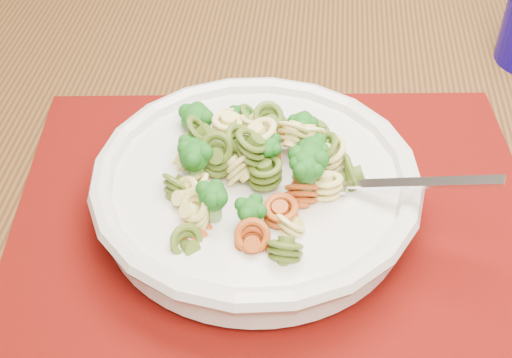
% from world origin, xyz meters
% --- Properties ---
extents(dining_table, '(1.60, 1.29, 0.74)m').
position_xyz_m(dining_table, '(-0.26, 0.32, 0.64)').
color(dining_table, brown).
rests_on(dining_table, ground).
extents(placemat, '(0.57, 0.52, 0.00)m').
position_xyz_m(placemat, '(-0.25, 0.20, 0.75)').
color(placemat, '#570C03').
rests_on(placemat, dining_table).
extents(pasta_bowl, '(0.28, 0.28, 0.05)m').
position_xyz_m(pasta_bowl, '(-0.27, 0.20, 0.78)').
color(pasta_bowl, beige).
rests_on(pasta_bowl, placemat).
extents(pasta_broccoli_heap, '(0.24, 0.24, 0.06)m').
position_xyz_m(pasta_broccoli_heap, '(-0.27, 0.20, 0.79)').
color(pasta_broccoli_heap, '#E8D972').
rests_on(pasta_broccoli_heap, pasta_bowl).
extents(fork, '(0.18, 0.04, 0.08)m').
position_xyz_m(fork, '(-0.21, 0.22, 0.79)').
color(fork, silver).
rests_on(fork, pasta_bowl).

